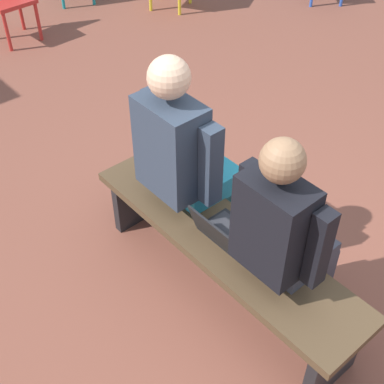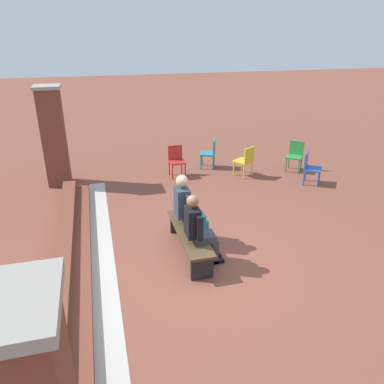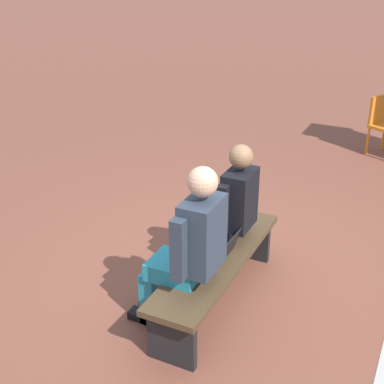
{
  "view_description": "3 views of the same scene",
  "coord_description": "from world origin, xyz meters",
  "px_view_note": "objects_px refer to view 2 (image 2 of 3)",
  "views": [
    {
      "loc": [
        -1.04,
        1.55,
        2.56
      ],
      "look_at": [
        0.67,
        0.08,
        0.56
      ],
      "focal_mm": 50.0,
      "sensor_mm": 36.0,
      "label": 1
    },
    {
      "loc": [
        -5.28,
        1.55,
        3.75
      ],
      "look_at": [
        0.85,
        -0.07,
        0.99
      ],
      "focal_mm": 35.0,
      "sensor_mm": 36.0,
      "label": 2
    },
    {
      "loc": [
        3.81,
        1.55,
        2.74
      ],
      "look_at": [
        0.22,
        -0.2,
        0.9
      ],
      "focal_mm": 50.0,
      "sensor_mm": 36.0,
      "label": 3
    }
  ],
  "objects_px": {
    "laptop": "(189,229)",
    "plastic_chair_near_bench_left": "(210,152)",
    "person_student": "(199,228)",
    "plastic_chair_by_pillar": "(176,159)",
    "plastic_chair_far_right": "(295,154)",
    "bench": "(190,236)",
    "person_adult": "(188,207)",
    "plastic_chair_foreground": "(310,166)",
    "plastic_chair_mid_courtyard": "(246,159)"
  },
  "relations": [
    {
      "from": "bench",
      "to": "plastic_chair_far_right",
      "type": "distance_m",
      "value": 5.32
    },
    {
      "from": "plastic_chair_foreground",
      "to": "plastic_chair_mid_courtyard",
      "type": "bearing_deg",
      "value": 56.57
    },
    {
      "from": "person_student",
      "to": "plastic_chair_by_pillar",
      "type": "height_order",
      "value": "person_student"
    },
    {
      "from": "person_student",
      "to": "person_adult",
      "type": "xyz_separation_m",
      "value": [
        0.74,
        -0.0,
        0.03
      ]
    },
    {
      "from": "laptop",
      "to": "plastic_chair_near_bench_left",
      "type": "xyz_separation_m",
      "value": [
        4.34,
        -1.75,
        -0.02
      ]
    },
    {
      "from": "person_adult",
      "to": "plastic_chair_by_pillar",
      "type": "height_order",
      "value": "person_adult"
    },
    {
      "from": "person_adult",
      "to": "plastic_chair_by_pillar",
      "type": "xyz_separation_m",
      "value": [
        3.54,
        -0.56,
        -0.25
      ]
    },
    {
      "from": "plastic_chair_near_bench_left",
      "to": "plastic_chair_foreground",
      "type": "relative_size",
      "value": 1.0
    },
    {
      "from": "plastic_chair_far_right",
      "to": "plastic_chair_by_pillar",
      "type": "bearing_deg",
      "value": 82.5
    },
    {
      "from": "laptop",
      "to": "person_student",
      "type": "bearing_deg",
      "value": -167.0
    },
    {
      "from": "plastic_chair_near_bench_left",
      "to": "plastic_chair_mid_courtyard",
      "type": "distance_m",
      "value": 1.17
    },
    {
      "from": "person_adult",
      "to": "plastic_chair_near_bench_left",
      "type": "xyz_separation_m",
      "value": [
        3.94,
        -1.67,
        -0.25
      ]
    },
    {
      "from": "person_adult",
      "to": "plastic_chair_by_pillar",
      "type": "bearing_deg",
      "value": -9.04
    },
    {
      "from": "bench",
      "to": "laptop",
      "type": "distance_m",
      "value": 0.15
    },
    {
      "from": "laptop",
      "to": "plastic_chair_near_bench_left",
      "type": "relative_size",
      "value": 0.38
    },
    {
      "from": "person_student",
      "to": "person_adult",
      "type": "bearing_deg",
      "value": -0.36
    },
    {
      "from": "plastic_chair_far_right",
      "to": "plastic_chair_foreground",
      "type": "distance_m",
      "value": 1.03
    },
    {
      "from": "person_student",
      "to": "plastic_chair_by_pillar",
      "type": "distance_m",
      "value": 4.32
    },
    {
      "from": "bench",
      "to": "laptop",
      "type": "relative_size",
      "value": 5.62
    },
    {
      "from": "plastic_chair_near_bench_left",
      "to": "plastic_chair_far_right",
      "type": "height_order",
      "value": "same"
    },
    {
      "from": "person_student",
      "to": "plastic_chair_mid_courtyard",
      "type": "relative_size",
      "value": 1.55
    },
    {
      "from": "plastic_chair_by_pillar",
      "to": "plastic_chair_foreground",
      "type": "distance_m",
      "value": 3.56
    },
    {
      "from": "plastic_chair_by_pillar",
      "to": "plastic_chair_mid_courtyard",
      "type": "distance_m",
      "value": 1.91
    },
    {
      "from": "plastic_chair_far_right",
      "to": "person_student",
      "type": "bearing_deg",
      "value": 134.12
    },
    {
      "from": "laptop",
      "to": "plastic_chair_foreground",
      "type": "relative_size",
      "value": 0.38
    },
    {
      "from": "person_adult",
      "to": "plastic_chair_far_right",
      "type": "bearing_deg",
      "value": -51.92
    },
    {
      "from": "person_student",
      "to": "laptop",
      "type": "distance_m",
      "value": 0.4
    },
    {
      "from": "plastic_chair_foreground",
      "to": "plastic_chair_mid_courtyard",
      "type": "relative_size",
      "value": 1.0
    },
    {
      "from": "person_adult",
      "to": "plastic_chair_mid_courtyard",
      "type": "xyz_separation_m",
      "value": [
        3.01,
        -2.39,
        -0.25
      ]
    },
    {
      "from": "plastic_chair_by_pillar",
      "to": "plastic_chair_far_right",
      "type": "distance_m",
      "value": 3.42
    },
    {
      "from": "plastic_chair_mid_courtyard",
      "to": "bench",
      "type": "bearing_deg",
      "value": 144.06
    },
    {
      "from": "laptop",
      "to": "plastic_chair_far_right",
      "type": "bearing_deg",
      "value": -49.03
    },
    {
      "from": "plastic_chair_by_pillar",
      "to": "bench",
      "type": "bearing_deg",
      "value": 170.85
    },
    {
      "from": "bench",
      "to": "laptop",
      "type": "xyz_separation_m",
      "value": [
        -0.02,
        0.01,
        0.15
      ]
    },
    {
      "from": "bench",
      "to": "person_adult",
      "type": "distance_m",
      "value": 0.55
    },
    {
      "from": "plastic_chair_near_bench_left",
      "to": "plastic_chair_by_pillar",
      "type": "bearing_deg",
      "value": 109.56
    },
    {
      "from": "plastic_chair_near_bench_left",
      "to": "plastic_chair_far_right",
      "type": "relative_size",
      "value": 1.0
    },
    {
      "from": "plastic_chair_foreground",
      "to": "bench",
      "type": "bearing_deg",
      "value": 122.37
    },
    {
      "from": "person_adult",
      "to": "laptop",
      "type": "relative_size",
      "value": 4.32
    },
    {
      "from": "bench",
      "to": "plastic_chair_foreground",
      "type": "xyz_separation_m",
      "value": [
        2.46,
        -3.88,
        0.13
      ]
    },
    {
      "from": "laptop",
      "to": "plastic_chair_mid_courtyard",
      "type": "relative_size",
      "value": 0.38
    },
    {
      "from": "person_adult",
      "to": "person_student",
      "type": "bearing_deg",
      "value": 179.64
    },
    {
      "from": "plastic_chair_by_pillar",
      "to": "plastic_chair_far_right",
      "type": "bearing_deg",
      "value": -97.5
    },
    {
      "from": "bench",
      "to": "plastic_chair_mid_courtyard",
      "type": "height_order",
      "value": "plastic_chair_mid_courtyard"
    },
    {
      "from": "person_student",
      "to": "plastic_chair_far_right",
      "type": "relative_size",
      "value": 1.55
    },
    {
      "from": "plastic_chair_near_bench_left",
      "to": "plastic_chair_far_right",
      "type": "distance_m",
      "value": 2.43
    },
    {
      "from": "plastic_chair_by_pillar",
      "to": "plastic_chair_far_right",
      "type": "height_order",
      "value": "same"
    },
    {
      "from": "plastic_chair_foreground",
      "to": "plastic_chair_near_bench_left",
      "type": "bearing_deg",
      "value": 48.98
    },
    {
      "from": "plastic_chair_near_bench_left",
      "to": "plastic_chair_foreground",
      "type": "bearing_deg",
      "value": -131.02
    },
    {
      "from": "bench",
      "to": "plastic_chair_mid_courtyard",
      "type": "distance_m",
      "value": 4.2
    }
  ]
}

